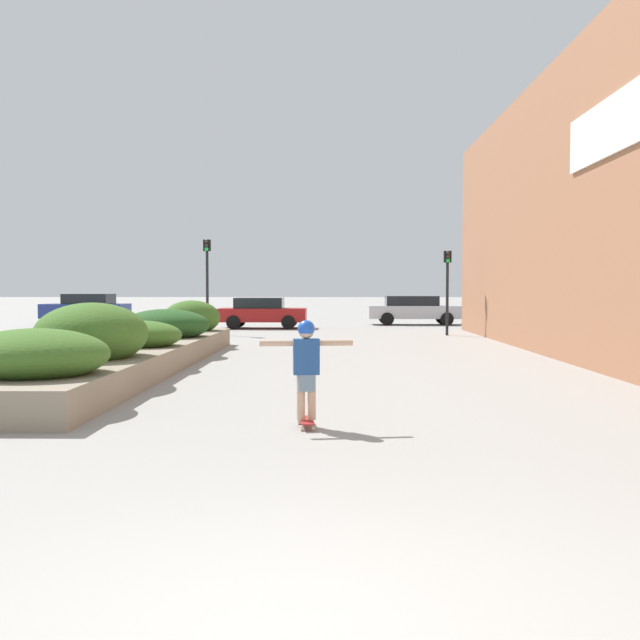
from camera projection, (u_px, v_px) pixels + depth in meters
ground_plane at (294, 633)px, 3.74m from camera, size 300.00×300.00×0.00m
building_wall_right at (607, 195)px, 15.53m from camera, size 0.67×31.17×7.68m
planter_box at (134, 344)px, 15.74m from camera, size 2.32×14.17×1.55m
skateboard at (306, 422)px, 9.26m from camera, size 0.25×0.64×0.10m
skateboarder at (306, 360)px, 9.23m from camera, size 1.21×0.23×1.30m
car_leftmost at (262, 312)px, 32.43m from camera, size 3.94×2.03×1.39m
car_center_left at (414, 309)px, 35.74m from camera, size 4.72×1.86×1.44m
car_center_right at (87, 308)px, 35.83m from camera, size 4.09×2.05×1.55m
traffic_light_left at (207, 270)px, 28.21m from camera, size 0.28×0.30×3.75m
traffic_light_right at (447, 277)px, 27.45m from camera, size 0.28×0.30×3.27m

